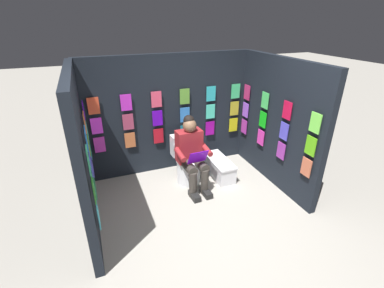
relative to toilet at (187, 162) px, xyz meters
name	(u,v)px	position (x,y,z in m)	size (l,w,h in m)	color
ground_plane	(221,241)	(0.10, 1.49, -0.33)	(30.00, 30.00, 0.00)	#9E998E
display_wall_back	(170,114)	(0.10, -0.55, 0.68)	(2.89, 0.14, 2.02)	black
display_wall_left	(277,124)	(-1.35, 0.49, 0.68)	(0.14, 1.99, 2.02)	black
display_wall_right	(82,154)	(1.54, 0.49, 0.68)	(0.14, 1.99, 2.02)	black
toilet	(187,162)	(0.00, 0.00, 0.00)	(0.41, 0.56, 0.77)	white
person_reading	(192,154)	(-0.01, 0.23, 0.27)	(0.54, 0.70, 1.19)	maroon
comic_longbox_near	(219,167)	(-0.57, 0.08, -0.17)	(0.31, 0.75, 0.31)	silver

